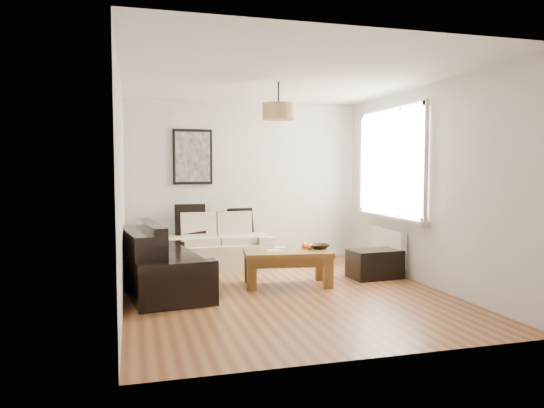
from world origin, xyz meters
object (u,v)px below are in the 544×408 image
object	(u,v)px
coffee_table	(287,268)
loveseat_cream	(218,242)
sofa_leather	(163,261)
ottoman	(375,264)

from	to	relation	value
coffee_table	loveseat_cream	bearing A→B (deg)	116.00
sofa_leather	ottoman	world-z (taller)	sofa_leather
sofa_leather	coffee_table	world-z (taller)	sofa_leather
loveseat_cream	sofa_leather	size ratio (longest dim) A/B	0.88
loveseat_cream	coffee_table	bearing A→B (deg)	-63.55
coffee_table	ottoman	size ratio (longest dim) A/B	1.61
coffee_table	ottoman	bearing A→B (deg)	4.57
sofa_leather	coffee_table	distance (m)	1.59
loveseat_cream	ottoman	world-z (taller)	loveseat_cream
coffee_table	ottoman	distance (m)	1.31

